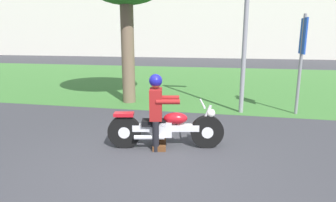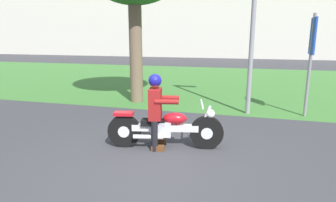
{
  "view_description": "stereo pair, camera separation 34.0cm",
  "coord_description": "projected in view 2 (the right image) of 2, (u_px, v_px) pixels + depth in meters",
  "views": [
    {
      "loc": [
        1.11,
        -3.91,
        2.04
      ],
      "look_at": [
        0.02,
        1.29,
        0.85
      ],
      "focal_mm": 30.9,
      "sensor_mm": 36.0,
      "label": 1
    },
    {
      "loc": [
        1.44,
        -3.82,
        2.04
      ],
      "look_at": [
        0.02,
        1.29,
        0.85
      ],
      "focal_mm": 30.9,
      "sensor_mm": 36.0,
      "label": 2
    }
  ],
  "objects": [
    {
      "name": "rider_lead",
      "position": [
        156.0,
        105.0,
        5.28
      ],
      "size": [
        0.61,
        0.54,
        1.39
      ],
      "rotation": [
        0.0,
        0.0,
        0.21
      ],
      "color": "black",
      "rests_on": "ground"
    },
    {
      "name": "ground",
      "position": [
        144.0,
        173.0,
        4.42
      ],
      "size": [
        120.0,
        120.0,
        0.0
      ],
      "primitive_type": "plane",
      "color": "#38383D"
    },
    {
      "name": "sign_banner",
      "position": [
        311.0,
        49.0,
        7.2
      ],
      "size": [
        0.08,
        0.6,
        2.6
      ],
      "color": "gray",
      "rests_on": "ground"
    },
    {
      "name": "motorcycle_lead",
      "position": [
        165.0,
        128.0,
        5.36
      ],
      "size": [
        2.13,
        0.76,
        0.87
      ],
      "rotation": [
        0.0,
        0.0,
        0.21
      ],
      "color": "black",
      "rests_on": "ground"
    },
    {
      "name": "grass_verge",
      "position": [
        216.0,
        81.0,
        13.54
      ],
      "size": [
        60.0,
        12.0,
        0.01
      ],
      "primitive_type": "cube",
      "color": "#3D7533",
      "rests_on": "ground"
    }
  ]
}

